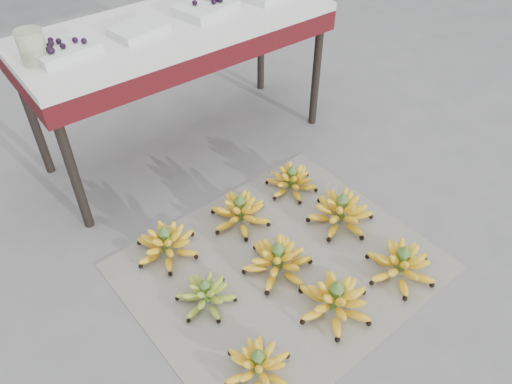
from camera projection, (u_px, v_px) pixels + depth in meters
ground at (305, 258)px, 2.22m from camera, size 60.00×60.00×0.00m
newspaper_mat at (281, 266)px, 2.19m from camera, size 1.29×1.10×0.01m
bunch_front_left at (258, 365)px, 1.78m from camera, size 0.30×0.30×0.15m
bunch_front_center at (335, 300)px, 1.98m from camera, size 0.36×0.36×0.19m
bunch_front_right at (401, 264)px, 2.11m from camera, size 0.36×0.36×0.18m
bunch_mid_left at (206, 294)px, 2.01m from camera, size 0.31×0.31×0.15m
bunch_mid_center at (278, 260)px, 2.13m from camera, size 0.39×0.39×0.18m
bunch_mid_right at (341, 212)px, 2.34m from camera, size 0.36×0.36×0.19m
bunch_back_left at (166, 244)px, 2.20m from camera, size 0.33×0.33×0.17m
bunch_back_center at (240, 212)px, 2.35m from camera, size 0.31×0.31×0.18m
bunch_back_right at (292, 181)px, 2.52m from camera, size 0.28×0.28×0.16m
vendor_table at (177, 37)px, 2.41m from camera, size 1.53×0.61×0.73m
tray_far_left at (64, 50)px, 2.08m from camera, size 0.28×0.21×0.07m
tray_left at (139, 30)px, 2.24m from camera, size 0.26×0.21×0.04m
tray_right at (206, 7)px, 2.41m from camera, size 0.32×0.26×0.07m
glass_jar at (32, 47)px, 2.00m from camera, size 0.12×0.12×0.14m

